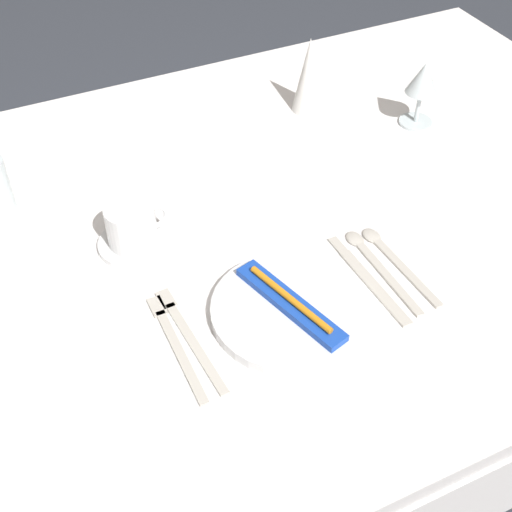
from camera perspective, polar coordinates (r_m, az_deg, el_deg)
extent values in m
plane|color=#383D47|center=(1.80, -1.28, -15.59)|extent=(6.00, 6.00, 0.00)
cube|color=white|center=(1.23, -1.79, 1.84)|extent=(1.80, 1.10, 0.04)
cube|color=white|center=(1.72, -9.35, 10.21)|extent=(1.80, 0.01, 0.18)
cylinder|color=brown|center=(2.11, 13.60, 7.88)|extent=(0.07, 0.07, 0.70)
cylinder|color=white|center=(1.07, 2.77, -4.44)|extent=(0.24, 0.24, 0.02)
cube|color=blue|center=(1.06, 2.79, -3.89)|extent=(0.09, 0.21, 0.01)
cylinder|color=orange|center=(1.05, 2.81, -3.49)|extent=(0.06, 0.17, 0.01)
cube|color=beige|center=(1.03, -4.93, -7.40)|extent=(0.03, 0.19, 0.00)
cube|color=beige|center=(1.10, -7.32, -3.54)|extent=(0.02, 0.04, 0.00)
cube|color=beige|center=(1.03, -6.13, -8.05)|extent=(0.02, 0.19, 0.00)
cube|color=beige|center=(1.09, -8.05, -4.11)|extent=(0.02, 0.04, 0.00)
cube|color=beige|center=(1.13, 9.63, -2.50)|extent=(0.02, 0.18, 0.00)
cube|color=beige|center=(1.18, 6.90, 0.65)|extent=(0.02, 0.06, 0.00)
cube|color=beige|center=(1.15, 10.70, -1.73)|extent=(0.01, 0.18, 0.00)
ellipsoid|color=beige|center=(1.20, 8.07, 1.39)|extent=(0.03, 0.04, 0.01)
cube|color=beige|center=(1.16, 12.14, -1.27)|extent=(0.02, 0.17, 0.00)
ellipsoid|color=beige|center=(1.21, 9.41, 1.64)|extent=(0.03, 0.04, 0.01)
cylinder|color=white|center=(1.20, -9.89, 1.02)|extent=(0.12, 0.12, 0.01)
cylinder|color=white|center=(1.17, -10.13, 2.50)|extent=(0.08, 0.08, 0.07)
torus|color=white|center=(1.18, -8.24, 3.21)|extent=(0.05, 0.01, 0.05)
cylinder|color=silver|center=(1.52, 12.85, 10.59)|extent=(0.07, 0.07, 0.01)
cylinder|color=silver|center=(1.50, 13.07, 11.77)|extent=(0.01, 0.01, 0.07)
cone|color=silver|center=(1.47, 13.48, 13.92)|extent=(0.07, 0.07, 0.06)
cone|color=white|center=(1.49, 4.33, 14.49)|extent=(0.07, 0.07, 0.16)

